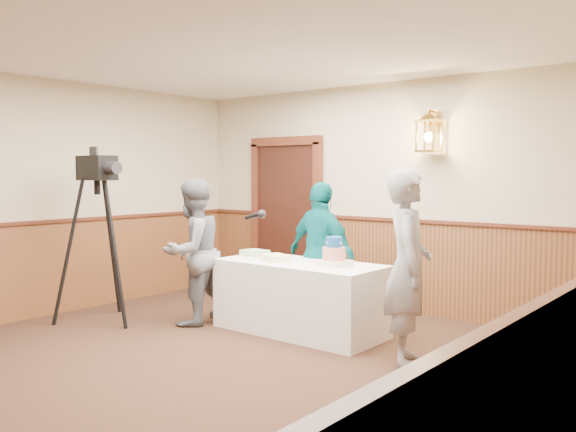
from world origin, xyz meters
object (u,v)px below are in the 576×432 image
tiered_cake (334,255)px  assistant_p (321,253)px  baker (408,267)px  sheet_cake_yellow (275,258)px  sheet_cake_green (255,253)px  interviewer (193,252)px  display_table (300,297)px  tv_camera_rig (99,248)px

tiered_cake → assistant_p: 0.68m
baker → assistant_p: baker is taller
sheet_cake_yellow → sheet_cake_green: 0.46m
sheet_cake_yellow → interviewer: (-0.88, -0.39, 0.03)m
assistant_p → sheet_cake_yellow: bearing=77.0°
sheet_cake_yellow → sheet_cake_green: (-0.43, 0.15, 0.00)m
display_table → interviewer: interviewer is taller
assistant_p → tv_camera_rig: (-2.00, -1.53, 0.05)m
tiered_cake → sheet_cake_yellow: bearing=-173.6°
assistant_p → tiered_cake: bearing=145.4°
sheet_cake_green → display_table: bearing=-6.1°
interviewer → baker: (2.55, 0.21, 0.05)m
display_table → sheet_cake_green: (-0.71, 0.08, 0.41)m
tiered_cake → interviewer: 1.66m
sheet_cake_yellow → baker: bearing=-6.2°
display_table → tiered_cake: bearing=1.0°
baker → tiered_cake: bearing=44.0°
tiered_cake → sheet_cake_yellow: tiered_cake is taller
sheet_cake_yellow → interviewer: interviewer is taller
sheet_cake_yellow → display_table: bearing=14.5°
display_table → baker: bearing=-10.3°
tiered_cake → tv_camera_rig: 2.71m
display_table → sheet_cake_green: 0.82m
display_table → baker: size_ratio=1.04×
tiered_cake → sheet_cake_green: 1.14m
sheet_cake_yellow → tv_camera_rig: tv_camera_rig is taller
sheet_cake_green → tv_camera_rig: bearing=-140.0°
display_table → interviewer: 1.32m
display_table → tiered_cake: tiered_cake is taller
display_table → tv_camera_rig: (-2.06, -1.06, 0.47)m
baker → assistant_p: bearing=32.7°
tiered_cake → assistant_p: size_ratio=0.20×
sheet_cake_green → assistant_p: assistant_p is taller
assistant_p → sheet_cake_green: bearing=40.1°
display_table → assistant_p: bearing=97.3°
tiered_cake → assistant_p: (-0.49, 0.46, -0.07)m
sheet_cake_green → tiered_cake: bearing=-3.5°
interviewer → tv_camera_rig: size_ratio=0.86×
tiered_cake → tv_camera_rig: size_ratio=0.17×
display_table → sheet_cake_green: bearing=173.9°
display_table → tv_camera_rig: bearing=-152.8°
sheet_cake_yellow → tiered_cake: bearing=6.4°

